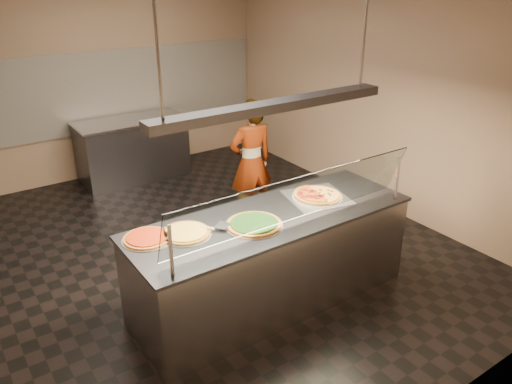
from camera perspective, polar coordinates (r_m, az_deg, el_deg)
ground at (r=5.94m, az=-5.03°, el=-6.32°), size 5.00×6.00×0.02m
wall_back at (r=8.04m, az=-16.47°, el=12.49°), size 5.00×0.02×3.00m
wall_front at (r=3.24m, az=21.60°, el=-5.15°), size 5.00×0.02×3.00m
wall_right at (r=6.87m, az=13.28°, el=10.96°), size 0.02×6.00×3.00m
tile_band at (r=8.05m, az=-16.23°, el=11.07°), size 4.90×0.02×1.20m
serving_counter at (r=4.80m, az=1.79°, el=-7.64°), size 2.73×0.94×0.93m
sneeze_guard at (r=4.20m, az=4.69°, el=-0.82°), size 2.49×0.18×0.54m
perforated_tray at (r=4.96m, az=6.98°, el=-0.54°), size 0.67×0.67×0.01m
half_pizza_pepperoni at (r=4.88m, az=6.00°, el=-0.55°), size 0.33×0.51×0.05m
half_pizza_sausage at (r=5.02m, az=7.98°, el=-0.03°), size 0.33×0.51×0.04m
pizza_spinach at (r=4.39m, az=-0.25°, el=-3.66°), size 0.52×0.52×0.03m
pizza_cheese at (r=4.30m, az=-8.10°, el=-4.59°), size 0.45×0.45×0.03m
pizza_tomato at (r=4.27m, az=-12.35°, el=-5.15°), size 0.42×0.42×0.03m
pizza_spatula at (r=4.34m, az=-4.94°, el=-3.93°), size 0.27×0.18×0.02m
prep_table at (r=7.91m, az=-13.88°, el=4.79°), size 1.62×0.74×0.93m
worker at (r=6.18m, az=-0.56°, el=3.38°), size 0.61×0.43×1.60m
heat_lamp_housing at (r=4.21m, az=2.05°, el=9.79°), size 2.30×0.18×0.08m
lamp_rod_left at (r=3.61m, az=-11.20°, el=15.77°), size 0.02×0.02×1.01m
lamp_rod_right at (r=4.77m, az=12.35°, el=17.63°), size 0.02×0.02×1.01m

